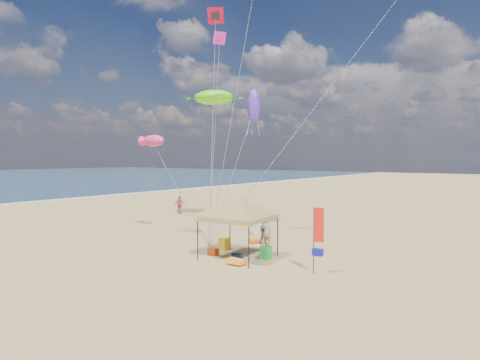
{
  "coord_description": "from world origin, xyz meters",
  "views": [
    {
      "loc": [
        16.15,
        -18.74,
        5.42
      ],
      "look_at": [
        0.0,
        3.0,
        4.0
      ],
      "focal_mm": 31.48,
      "sensor_mm": 36.0,
      "label": 1
    }
  ],
  "objects": [
    {
      "name": "feather_flag",
      "position": [
        7.52,
        -1.11,
        2.12
      ],
      "size": [
        0.47,
        0.15,
        3.18
      ],
      "color": "black",
      "rests_on": "ground"
    },
    {
      "name": "stunt_kite_pink",
      "position": [
        -9.82,
        12.91,
        16.9
      ],
      "size": [
        1.1,
        1.32,
        1.11
      ],
      "primitive_type": "cube",
      "rotation": [
        0.44,
        0.0,
        1.02
      ],
      "color": "#FF1CCB",
      "rests_on": "ground"
    },
    {
      "name": "beach_cart",
      "position": [
        3.44,
        -2.02,
        0.2
      ],
      "size": [
        0.9,
        0.5,
        0.24
      ],
      "primitive_type": "cube",
      "color": "orange",
      "rests_on": "ground"
    },
    {
      "name": "turtle_kite",
      "position": [
        -6.07,
        7.56,
        10.33
      ],
      "size": [
        4.09,
        3.64,
        1.14
      ],
      "primitive_type": "ellipsoid",
      "rotation": [
        0.0,
        0.0,
        -0.3
      ],
      "color": "#5DF911",
      "rests_on": "ground"
    },
    {
      "name": "chair_green",
      "position": [
        4.0,
        -0.08,
        0.35
      ],
      "size": [
        0.5,
        0.5,
        0.7
      ],
      "primitive_type": "cube",
      "color": "#1A9231",
      "rests_on": "ground"
    },
    {
      "name": "canopy_tent",
      "position": [
        2.68,
        -0.74,
        3.25
      ],
      "size": [
        6.32,
        6.32,
        3.91
      ],
      "color": "black",
      "rests_on": "ground"
    },
    {
      "name": "bag_orange",
      "position": [
        1.1,
        3.0,
        0.18
      ],
      "size": [
        0.54,
        0.69,
        0.36
      ],
      "primitive_type": "cylinder",
      "rotation": [
        0.0,
        1.57,
        1.22
      ],
      "color": "orange",
      "rests_on": "ground"
    },
    {
      "name": "cooler_red",
      "position": [
        1.13,
        -1.02,
        0.19
      ],
      "size": [
        0.54,
        0.38,
        0.38
      ],
      "primitive_type": "cube",
      "color": "#B9330E",
      "rests_on": "ground"
    },
    {
      "name": "crate_grey",
      "position": [
        4.32,
        -1.27,
        0.14
      ],
      "size": [
        0.34,
        0.3,
        0.28
      ],
      "primitive_type": "cube",
      "color": "slate",
      "rests_on": "ground"
    },
    {
      "name": "person_near_b",
      "position": [
        1.79,
        3.22,
        0.78
      ],
      "size": [
        0.96,
        0.91,
        1.56
      ],
      "primitive_type": "imported",
      "rotation": [
        0.0,
        0.0,
        0.59
      ],
      "color": "#3E4855",
      "rests_on": "ground"
    },
    {
      "name": "cooler_blue",
      "position": [
        5.85,
        2.37,
        0.19
      ],
      "size": [
        0.54,
        0.38,
        0.38
      ],
      "primitive_type": "cube",
      "color": "#13139C",
      "rests_on": "ground"
    },
    {
      "name": "squid_kite",
      "position": [
        -1.04,
        6.06,
        9.13
      ],
      "size": [
        1.01,
        1.01,
        2.45
      ],
      "primitive_type": "ellipsoid",
      "rotation": [
        0.0,
        0.0,
        0.08
      ],
      "color": "#4F2CA7",
      "rests_on": "ground"
    },
    {
      "name": "chair_yellow",
      "position": [
        0.74,
        0.4,
        0.35
      ],
      "size": [
        0.5,
        0.5,
        0.7
      ],
      "primitive_type": "cube",
      "color": "yellow",
      "rests_on": "ground"
    },
    {
      "name": "bag_navy",
      "position": [
        2.86,
        -1.08,
        0.18
      ],
      "size": [
        0.69,
        0.54,
        0.36
      ],
      "primitive_type": "cylinder",
      "rotation": [
        0.0,
        1.57,
        0.35
      ],
      "color": "#0B1C31",
      "rests_on": "ground"
    },
    {
      "name": "fish_kite",
      "position": [
        -6.2,
        1.26,
        6.63
      ],
      "size": [
        1.9,
        0.98,
        0.83
      ],
      "primitive_type": "ellipsoid",
      "rotation": [
        0.0,
        0.0,
        0.02
      ],
      "color": "#D7306D",
      "rests_on": "ground"
    },
    {
      "name": "ground",
      "position": [
        0.0,
        0.0,
        0.0
      ],
      "size": [
        280.0,
        280.0,
        0.0
      ],
      "primitive_type": "plane",
      "color": "tan",
      "rests_on": "ground"
    },
    {
      "name": "person_near_c",
      "position": [
        -0.34,
        5.41,
        0.79
      ],
      "size": [
        1.12,
        0.78,
        1.58
      ],
      "primitive_type": "imported",
      "rotation": [
        0.0,
        0.0,
        2.94
      ],
      "color": "silver",
      "rests_on": "ground"
    },
    {
      "name": "person_far_a",
      "position": [
        -12.75,
        10.3,
        0.88
      ],
      "size": [
        0.66,
        1.1,
        1.75
      ],
      "primitive_type": "imported",
      "rotation": [
        0.0,
        0.0,
        1.33
      ],
      "color": "#AD4B42",
      "rests_on": "ground"
    },
    {
      "name": "stunt_kite_red",
      "position": [
        -5.98,
        7.76,
        16.86
      ],
      "size": [
        1.4,
        1.18,
        1.19
      ],
      "primitive_type": "cube",
      "rotation": [
        0.44,
        0.0,
        0.56
      ],
      "color": "#BE0532",
      "rests_on": "ground"
    },
    {
      "name": "person_near_a",
      "position": [
        2.18,
        2.83,
        0.88
      ],
      "size": [
        0.71,
        0.53,
        1.76
      ],
      "primitive_type": "imported",
      "rotation": [
        0.0,
        0.0,
        3.32
      ],
      "color": "tan",
      "rests_on": "ground"
    }
  ]
}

